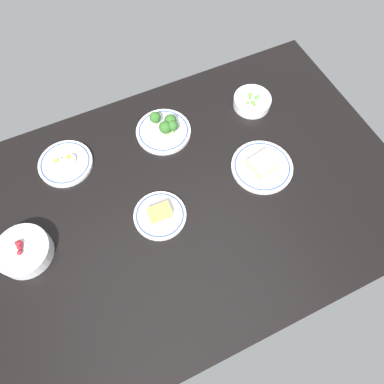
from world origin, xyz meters
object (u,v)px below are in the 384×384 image
(plate_broccoli, at_px, (164,129))
(bowl_berries, at_px, (24,251))
(plate_sandwich, at_px, (262,166))
(plate_cheese, at_px, (160,215))
(plate_eggs, at_px, (65,163))
(bowl_peas, at_px, (252,101))

(plate_broccoli, height_order, bowl_berries, plate_broccoli)
(plate_sandwich, bearing_deg, plate_cheese, 2.87)
(plate_sandwich, bearing_deg, plate_eggs, -26.11)
(plate_cheese, bearing_deg, plate_broccoli, -115.60)
(bowl_berries, height_order, plate_eggs, bowl_berries)
(plate_broccoli, distance_m, bowl_berries, 0.62)
(plate_sandwich, xyz_separation_m, bowl_peas, (-0.11, -0.26, 0.01))
(plate_eggs, bearing_deg, bowl_berries, 53.12)
(bowl_peas, bearing_deg, plate_sandwich, 67.98)
(plate_cheese, xyz_separation_m, bowl_berries, (0.42, -0.06, 0.02))
(bowl_peas, bearing_deg, plate_cheese, 29.40)
(plate_broccoli, bearing_deg, plate_sandwich, 131.40)
(bowl_berries, bearing_deg, plate_sandwich, 177.32)
(plate_sandwich, bearing_deg, plate_broccoli, -48.60)
(plate_sandwich, distance_m, bowl_berries, 0.82)
(plate_cheese, xyz_separation_m, bowl_peas, (-0.50, -0.28, 0.01))
(plate_broccoli, bearing_deg, bowl_peas, 176.67)
(plate_cheese, bearing_deg, plate_sandwich, -177.13)
(plate_cheese, xyz_separation_m, plate_eggs, (0.22, -0.32, -0.00))
(bowl_berries, xyz_separation_m, bowl_peas, (-0.93, -0.22, -0.01))
(bowl_berries, relative_size, plate_eggs, 0.88)
(plate_broccoli, relative_size, plate_sandwich, 0.94)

